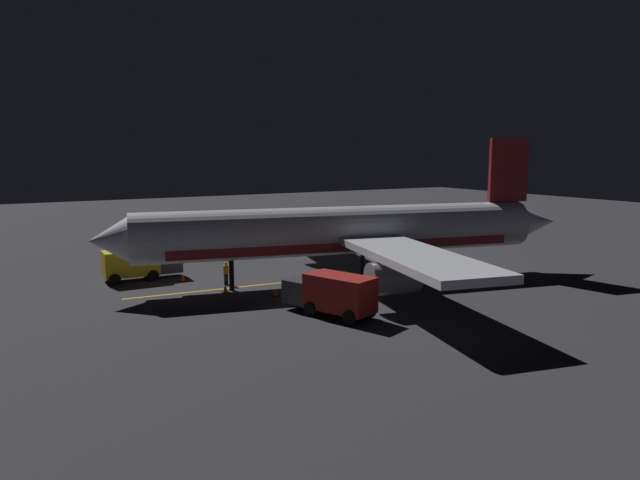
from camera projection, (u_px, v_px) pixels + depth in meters
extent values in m
cube|color=#303034|center=(342.00, 284.00, 44.44)|extent=(180.00, 180.00, 0.20)
cube|color=gold|center=(283.00, 282.00, 44.42)|extent=(2.05, 23.90, 0.01)
cylinder|color=silver|center=(343.00, 230.00, 43.80)|extent=(10.36, 31.31, 3.68)
cube|color=maroon|center=(342.00, 243.00, 43.95)|extent=(9.16, 26.69, 0.66)
cone|color=silver|center=(111.00, 240.00, 38.86)|extent=(4.16, 3.66, 3.61)
cone|color=silver|center=(532.00, 222.00, 48.91)|extent=(4.19, 5.03, 3.31)
cube|color=maroon|center=(509.00, 170.00, 47.44)|extent=(1.13, 3.59, 5.25)
cube|color=silver|center=(416.00, 257.00, 35.62)|extent=(15.51, 7.89, 0.50)
cylinder|color=slate|center=(393.00, 278.00, 36.17)|extent=(2.74, 3.58, 2.10)
cube|color=silver|center=(325.00, 223.00, 53.07)|extent=(15.51, 7.89, 0.50)
cylinder|color=slate|center=(315.00, 239.00, 52.23)|extent=(2.74, 3.58, 2.10)
cylinder|color=black|center=(232.00, 275.00, 41.71)|extent=(0.43, 0.43, 2.26)
cylinder|color=black|center=(384.00, 272.00, 42.92)|extent=(0.43, 0.43, 2.26)
cylinder|color=black|center=(363.00, 261.00, 47.09)|extent=(0.43, 0.43, 2.26)
cube|color=gold|center=(131.00, 263.00, 44.82)|extent=(2.16, 4.15, 1.98)
cube|color=#38383D|center=(169.00, 262.00, 46.29)|extent=(2.02, 1.83, 1.50)
cylinder|color=black|center=(150.00, 273.00, 45.67)|extent=(2.32, 0.93, 0.90)
cylinder|color=black|center=(112.00, 277.00, 44.28)|extent=(2.32, 0.93, 0.90)
cube|color=maroon|center=(340.00, 293.00, 34.88)|extent=(4.75, 3.48, 2.16)
cube|color=#38383D|center=(302.00, 290.00, 36.83)|extent=(2.39, 2.50, 1.50)
cylinder|color=black|center=(321.00, 306.00, 35.98)|extent=(1.66, 2.48, 0.90)
cylinder|color=black|center=(360.00, 314.00, 34.11)|extent=(1.66, 2.48, 0.90)
cylinder|color=black|center=(226.00, 279.00, 43.62)|extent=(0.32, 0.32, 0.85)
cylinder|color=orange|center=(226.00, 270.00, 43.51)|extent=(0.40, 0.40, 0.65)
sphere|color=tan|center=(226.00, 264.00, 43.44)|extent=(0.24, 0.24, 0.24)
cone|color=#EA590F|center=(276.00, 292.00, 40.24)|extent=(0.36, 0.36, 0.55)
cube|color=black|center=(276.00, 296.00, 40.28)|extent=(0.50, 0.50, 0.03)
cone|color=#EA590F|center=(225.00, 288.00, 41.35)|extent=(0.36, 0.36, 0.55)
cube|color=black|center=(225.00, 292.00, 41.38)|extent=(0.50, 0.50, 0.03)
cone|color=#EA590F|center=(183.00, 277.00, 44.93)|extent=(0.36, 0.36, 0.55)
cube|color=black|center=(183.00, 281.00, 44.97)|extent=(0.50, 0.50, 0.03)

